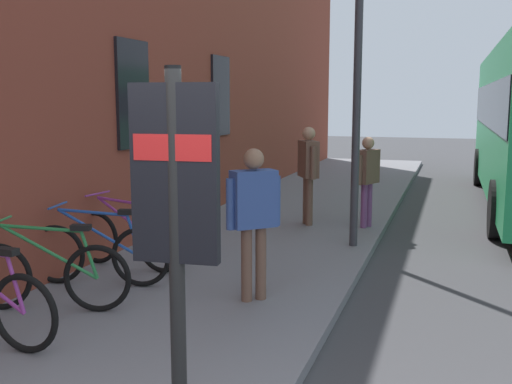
# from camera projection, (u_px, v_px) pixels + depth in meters

# --- Properties ---
(ground) EXTENTS (60.00, 60.00, 0.00)m
(ground) POSITION_uv_depth(u_px,v_px,m) (441.00, 268.00, 8.28)
(ground) COLOR #38383A
(sidewalk_pavement) EXTENTS (24.00, 3.50, 0.12)m
(sidewalk_pavement) POSITION_uv_depth(u_px,v_px,m) (288.00, 223.00, 11.01)
(sidewalk_pavement) COLOR slate
(sidewalk_pavement) RESTS_ON ground
(station_facade) EXTENTS (22.00, 0.65, 8.12)m
(station_facade) POSITION_uv_depth(u_px,v_px,m) (205.00, 13.00, 11.97)
(station_facade) COLOR brown
(station_facade) RESTS_ON ground
(bicycle_by_door) EXTENTS (0.62, 1.72, 0.97)m
(bicycle_by_door) POSITION_uv_depth(u_px,v_px,m) (49.00, 275.00, 6.22)
(bicycle_by_door) COLOR black
(bicycle_by_door) RESTS_ON sidewalk_pavement
(bicycle_leaning_wall) EXTENTS (0.54, 1.75, 0.97)m
(bicycle_leaning_wall) POSITION_uv_depth(u_px,v_px,m) (99.00, 253.00, 7.09)
(bicycle_leaning_wall) COLOR black
(bicycle_leaning_wall) RESTS_ON sidewalk_pavement
(bicycle_under_window) EXTENTS (0.48, 1.76, 0.97)m
(bicycle_under_window) POSITION_uv_depth(u_px,v_px,m) (128.00, 239.00, 7.82)
(bicycle_under_window) COLOR black
(bicycle_under_window) RESTS_ON sidewalk_pavement
(transit_info_sign) EXTENTS (0.14, 0.56, 2.40)m
(transit_info_sign) POSITION_uv_depth(u_px,v_px,m) (175.00, 199.00, 3.64)
(transit_info_sign) COLOR black
(transit_info_sign) RESTS_ON sidewalk_pavement
(pedestrian_by_facade) EXTENTS (0.51, 0.52, 1.69)m
(pedestrian_by_facade) POSITION_uv_depth(u_px,v_px,m) (254.00, 209.00, 6.46)
(pedestrian_by_facade) COLOR brown
(pedestrian_by_facade) RESTS_ON sidewalk_pavement
(pedestrian_crossing_street) EXTENTS (0.56, 0.39, 1.57)m
(pedestrian_crossing_street) POSITION_uv_depth(u_px,v_px,m) (367.00, 172.00, 10.27)
(pedestrian_crossing_street) COLOR #723F72
(pedestrian_crossing_street) RESTS_ON sidewalk_pavement
(pedestrian_near_bus) EXTENTS (0.58, 0.47, 1.73)m
(pedestrian_near_bus) POSITION_uv_depth(u_px,v_px,m) (308.00, 165.00, 10.48)
(pedestrian_near_bus) COLOR brown
(pedestrian_near_bus) RESTS_ON sidewalk_pavement
(street_lamp) EXTENTS (0.28, 0.28, 5.60)m
(street_lamp) POSITION_uv_depth(u_px,v_px,m) (359.00, 24.00, 8.59)
(street_lamp) COLOR #333338
(street_lamp) RESTS_ON sidewalk_pavement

